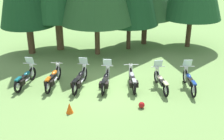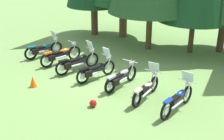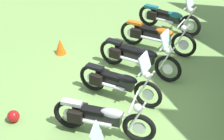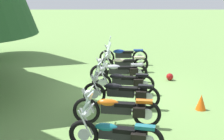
{
  "view_description": "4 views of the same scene",
  "coord_description": "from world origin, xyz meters",
  "px_view_note": "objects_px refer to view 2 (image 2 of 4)",
  "views": [
    {
      "loc": [
        0.19,
        -12.91,
        6.58
      ],
      "look_at": [
        0.27,
        0.31,
        0.85
      ],
      "focal_mm": 45.4,
      "sensor_mm": 36.0,
      "label": 1
    },
    {
      "loc": [
        8.7,
        -9.3,
        5.78
      ],
      "look_at": [
        0.86,
        -0.04,
        0.69
      ],
      "focal_mm": 49.4,
      "sensor_mm": 36.0,
      "label": 2
    },
    {
      "loc": [
        6.96,
        2.27,
        5.39
      ],
      "look_at": [
        0.25,
        -0.13,
        0.97
      ],
      "focal_mm": 59.91,
      "sensor_mm": 36.0,
      "label": 3
    },
    {
      "loc": [
        -10.78,
        0.33,
        3.68
      ],
      "look_at": [
        -0.34,
        0.32,
        0.92
      ],
      "focal_mm": 51.74,
      "sensor_mm": 36.0,
      "label": 4
    }
  ],
  "objects_px": {
    "motorcycle_6": "(178,99)",
    "motorcycle_4": "(121,78)",
    "motorcycle_0": "(43,49)",
    "traffic_cone": "(33,82)",
    "motorcycle_1": "(60,55)",
    "dropped_helmet": "(93,103)",
    "motorcycle_5": "(146,89)",
    "motorcycle_2": "(77,62)",
    "motorcycle_3": "(96,70)"
  },
  "relations": [
    {
      "from": "motorcycle_0",
      "to": "traffic_cone",
      "type": "relative_size",
      "value": 4.52
    },
    {
      "from": "motorcycle_1",
      "to": "motorcycle_5",
      "type": "xyz_separation_m",
      "value": [
        5.46,
        -0.32,
        -0.03
      ]
    },
    {
      "from": "traffic_cone",
      "to": "motorcycle_6",
      "type": "bearing_deg",
      "value": 21.06
    },
    {
      "from": "motorcycle_3",
      "to": "traffic_cone",
      "type": "xyz_separation_m",
      "value": [
        -1.52,
        -2.3,
        -0.23
      ]
    },
    {
      "from": "motorcycle_5",
      "to": "motorcycle_6",
      "type": "distance_m",
      "value": 1.41
    },
    {
      "from": "motorcycle_4",
      "to": "motorcycle_5",
      "type": "xyz_separation_m",
      "value": [
        1.42,
        -0.16,
        -0.01
      ]
    },
    {
      "from": "motorcycle_0",
      "to": "dropped_helmet",
      "type": "distance_m",
      "value": 6.17
    },
    {
      "from": "motorcycle_6",
      "to": "motorcycle_4",
      "type": "bearing_deg",
      "value": 85.35
    },
    {
      "from": "motorcycle_0",
      "to": "traffic_cone",
      "type": "distance_m",
      "value": 3.69
    },
    {
      "from": "motorcycle_3",
      "to": "motorcycle_4",
      "type": "relative_size",
      "value": 0.97
    },
    {
      "from": "motorcycle_0",
      "to": "motorcycle_4",
      "type": "height_order",
      "value": "motorcycle_0"
    },
    {
      "from": "motorcycle_2",
      "to": "motorcycle_3",
      "type": "relative_size",
      "value": 1.09
    },
    {
      "from": "motorcycle_6",
      "to": "dropped_helmet",
      "type": "bearing_deg",
      "value": 124.49
    },
    {
      "from": "motorcycle_2",
      "to": "motorcycle_5",
      "type": "distance_m",
      "value": 4.09
    },
    {
      "from": "motorcycle_2",
      "to": "motorcycle_1",
      "type": "bearing_deg",
      "value": 95.46
    },
    {
      "from": "motorcycle_0",
      "to": "motorcycle_6",
      "type": "height_order",
      "value": "motorcycle_6"
    },
    {
      "from": "motorcycle_1",
      "to": "dropped_helmet",
      "type": "xyz_separation_m",
      "value": [
        4.31,
        -2.15,
        -0.33
      ]
    },
    {
      "from": "motorcycle_3",
      "to": "motorcycle_5",
      "type": "relative_size",
      "value": 1.0
    },
    {
      "from": "motorcycle_4",
      "to": "dropped_helmet",
      "type": "height_order",
      "value": "motorcycle_4"
    },
    {
      "from": "motorcycle_4",
      "to": "traffic_cone",
      "type": "relative_size",
      "value": 4.7
    },
    {
      "from": "motorcycle_2",
      "to": "traffic_cone",
      "type": "height_order",
      "value": "motorcycle_2"
    },
    {
      "from": "motorcycle_6",
      "to": "dropped_helmet",
      "type": "xyz_separation_m",
      "value": [
        -2.56,
        -1.8,
        -0.34
      ]
    },
    {
      "from": "motorcycle_1",
      "to": "motorcycle_2",
      "type": "distance_m",
      "value": 1.39
    },
    {
      "from": "motorcycle_5",
      "to": "traffic_cone",
      "type": "bearing_deg",
      "value": 109.2
    },
    {
      "from": "motorcycle_2",
      "to": "motorcycle_4",
      "type": "bearing_deg",
      "value": -79.05
    },
    {
      "from": "motorcycle_4",
      "to": "motorcycle_5",
      "type": "height_order",
      "value": "motorcycle_5"
    },
    {
      "from": "motorcycle_3",
      "to": "motorcycle_4",
      "type": "distance_m",
      "value": 1.37
    },
    {
      "from": "motorcycle_1",
      "to": "motorcycle_6",
      "type": "height_order",
      "value": "motorcycle_6"
    },
    {
      "from": "motorcycle_0",
      "to": "dropped_helmet",
      "type": "relative_size",
      "value": 7.75
    },
    {
      "from": "motorcycle_6",
      "to": "dropped_helmet",
      "type": "height_order",
      "value": "motorcycle_6"
    },
    {
      "from": "motorcycle_5",
      "to": "traffic_cone",
      "type": "xyz_separation_m",
      "value": [
        -4.3,
        -2.23,
        -0.2
      ]
    },
    {
      "from": "motorcycle_3",
      "to": "traffic_cone",
      "type": "height_order",
      "value": "motorcycle_3"
    },
    {
      "from": "motorcycle_6",
      "to": "motorcycle_3",
      "type": "bearing_deg",
      "value": 87.93
    },
    {
      "from": "motorcycle_0",
      "to": "motorcycle_1",
      "type": "distance_m",
      "value": 1.44
    },
    {
      "from": "motorcycle_4",
      "to": "motorcycle_6",
      "type": "distance_m",
      "value": 2.84
    },
    {
      "from": "motorcycle_2",
      "to": "dropped_helmet",
      "type": "bearing_deg",
      "value": -113.19
    },
    {
      "from": "motorcycle_5",
      "to": "motorcycle_4",
      "type": "bearing_deg",
      "value": 75.17
    },
    {
      "from": "motorcycle_6",
      "to": "traffic_cone",
      "type": "xyz_separation_m",
      "value": [
        -5.71,
        -2.2,
        -0.24
      ]
    },
    {
      "from": "motorcycle_0",
      "to": "motorcycle_3",
      "type": "bearing_deg",
      "value": -81.23
    },
    {
      "from": "motorcycle_1",
      "to": "motorcycle_3",
      "type": "xyz_separation_m",
      "value": [
        2.68,
        -0.25,
        -0.01
      ]
    },
    {
      "from": "dropped_helmet",
      "to": "motorcycle_5",
      "type": "bearing_deg",
      "value": 57.93
    },
    {
      "from": "motorcycle_5",
      "to": "dropped_helmet",
      "type": "xyz_separation_m",
      "value": [
        -1.15,
        -1.83,
        -0.3
      ]
    },
    {
      "from": "motorcycle_4",
      "to": "traffic_cone",
      "type": "height_order",
      "value": "motorcycle_4"
    },
    {
      "from": "motorcycle_0",
      "to": "motorcycle_2",
      "type": "distance_m",
      "value": 2.82
    },
    {
      "from": "motorcycle_1",
      "to": "motorcycle_3",
      "type": "distance_m",
      "value": 2.69
    },
    {
      "from": "motorcycle_2",
      "to": "motorcycle_4",
      "type": "xyz_separation_m",
      "value": [
        2.66,
        -0.02,
        -0.04
      ]
    },
    {
      "from": "motorcycle_3",
      "to": "traffic_cone",
      "type": "bearing_deg",
      "value": 154.66
    },
    {
      "from": "motorcycle_5",
      "to": "motorcycle_6",
      "type": "height_order",
      "value": "motorcycle_6"
    },
    {
      "from": "motorcycle_0",
      "to": "motorcycle_5",
      "type": "relative_size",
      "value": 0.99
    },
    {
      "from": "dropped_helmet",
      "to": "motorcycle_2",
      "type": "bearing_deg",
      "value": 145.53
    }
  ]
}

